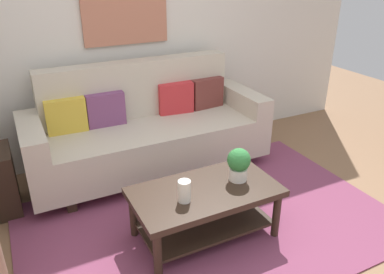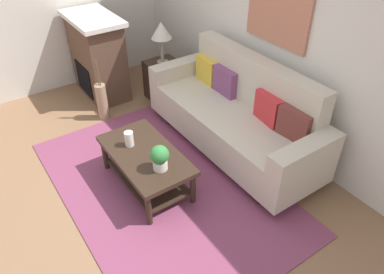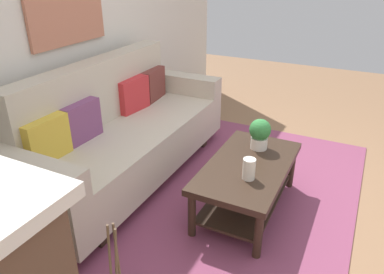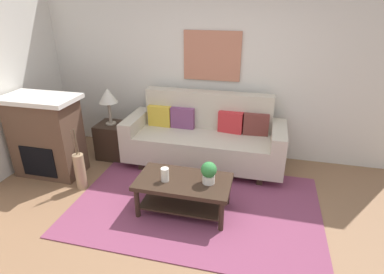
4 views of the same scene
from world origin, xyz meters
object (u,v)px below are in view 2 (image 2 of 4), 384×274
throw_pillow_maroon (295,124)px  framed_painting (278,9)px  potted_plant_tabletop (160,157)px  tabletop_vase (129,139)px  coffee_table (146,162)px  side_table (164,81)px  table_lamp (161,32)px  fireplace (98,56)px  throw_pillow_plum (225,81)px  throw_pillow_crimson (269,108)px  throw_pillow_mustard (207,70)px  floor_vase (102,102)px  couch (236,116)px

throw_pillow_maroon → framed_painting: (-0.73, 0.34, 0.89)m
potted_plant_tabletop → framed_painting: (-0.30, 1.65, 1.00)m
tabletop_vase → framed_painting: framed_painting is taller
coffee_table → side_table: size_ratio=1.96×
table_lamp → fireplace: 1.02m
throw_pillow_plum → side_table: throw_pillow_plum is taller
throw_pillow_crimson → tabletop_vase: 1.51m
throw_pillow_mustard → floor_vase: bearing=-121.9°
table_lamp → framed_painting: framed_painting is taller
throw_pillow_crimson → side_table: throw_pillow_crimson is taller
framed_painting → couch: bearing=-90.0°
table_lamp → potted_plant_tabletop: bearing=-31.7°
couch → potted_plant_tabletop: couch is taller
couch → floor_vase: bearing=-144.5°
throw_pillow_plum → throw_pillow_crimson: same height
table_lamp → framed_painting: (1.47, 0.56, 0.57)m
side_table → fireplace: size_ratio=0.48×
couch → throw_pillow_crimson: size_ratio=6.48×
throw_pillow_maroon → floor_vase: size_ratio=0.72×
throw_pillow_maroon → potted_plant_tabletop: size_ratio=1.37×
couch → floor_vase: size_ratio=4.68×
throw_pillow_mustard → throw_pillow_plum: same height
tabletop_vase → throw_pillow_maroon: bearing=56.0°
throw_pillow_crimson → couch: bearing=-161.2°
side_table → fireplace: bearing=-133.2°
side_table → framed_painting: (1.47, 0.56, 1.29)m
tabletop_vase → floor_vase: size_ratio=0.32×
couch → throw_pillow_maroon: 0.79m
throw_pillow_mustard → potted_plant_tabletop: bearing=-51.8°
throw_pillow_plum → throw_pillow_mustard: bearing=180.0°
couch → throw_pillow_crimson: couch is taller
floor_vase → framed_painting: size_ratio=0.58×
throw_pillow_crimson → floor_vase: (-1.83, -1.17, -0.43)m
coffee_table → throw_pillow_maroon: bearing=61.0°
throw_pillow_crimson → tabletop_vase: size_ratio=2.23×
tabletop_vase → table_lamp: 1.79m
throw_pillow_plum → throw_pillow_crimson: 0.73m
couch → framed_painting: bearing=90.0°
couch → throw_pillow_maroon: couch is taller
throw_pillow_mustard → throw_pillow_plum: (0.37, 0.00, 0.00)m
throw_pillow_mustard → tabletop_vase: 1.49m
throw_pillow_mustard → framed_painting: (0.73, 0.34, 0.89)m
fireplace → floor_vase: (0.64, -0.26, -0.34)m
coffee_table → fireplace: 2.17m
framed_painting → table_lamp: bearing=-159.0°
tabletop_vase → potted_plant_tabletop: potted_plant_tabletop is taller
throw_pillow_plum → coffee_table: (0.37, -1.32, -0.37)m
side_table → framed_painting: size_ratio=0.65×
side_table → table_lamp: table_lamp is taller
throw_pillow_crimson → floor_vase: throw_pillow_crimson is taller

